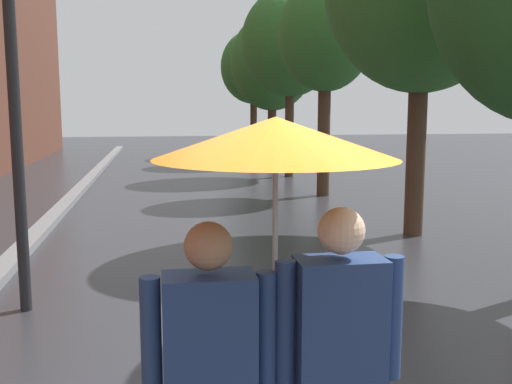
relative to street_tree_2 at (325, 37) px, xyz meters
The scene contains 7 objects.
kerb_strip 7.04m from the street_tree_2, behind, with size 0.30×36.00×0.12m, color slate.
street_tree_2 is the anchor object (origin of this frame).
street_tree_3 3.92m from the street_tree_2, 89.78° to the left, with size 2.92×2.92×5.63m.
street_tree_4 8.23m from the street_tree_2, 87.94° to the left, with size 3.11×3.11×5.54m.
street_tree_5 11.52m from the street_tree_2, 89.42° to the left, with size 2.80×2.80×5.35m.
couple_under_umbrella 12.02m from the street_tree_2, 106.70° to the right, with size 1.18×1.06×2.11m.
street_lamp_post 9.19m from the street_tree_2, 125.80° to the right, with size 0.24×0.24×4.34m.
Camera 1 is at (-1.15, -2.87, 2.16)m, focal length 41.47 mm.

